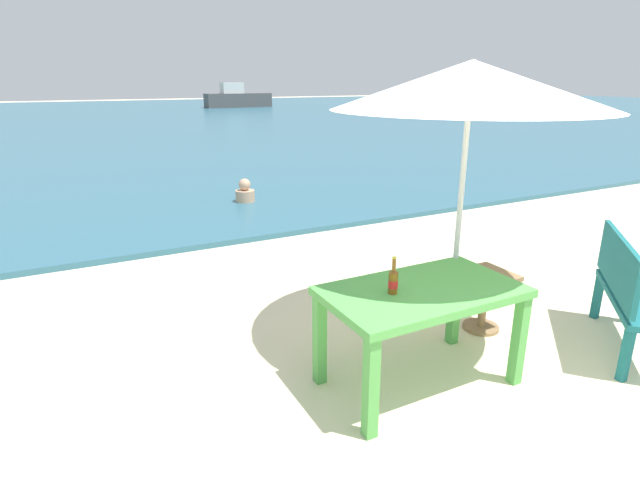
{
  "coord_description": "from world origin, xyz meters",
  "views": [
    {
      "loc": [
        -2.36,
        -1.32,
        2.16
      ],
      "look_at": [
        -0.1,
        3.0,
        0.6
      ],
      "focal_mm": 28.26,
      "sensor_mm": 36.0,
      "label": 1
    }
  ],
  "objects_px": {
    "beer_bottle_amber": "(393,281)",
    "bench_teal_center": "(627,288)",
    "picnic_table_green": "(422,302)",
    "side_table_wood": "(484,293)",
    "boat_barge": "(237,98)",
    "patio_umbrella": "(471,85)",
    "swimmer_person": "(245,193)"
  },
  "relations": [
    {
      "from": "side_table_wood",
      "to": "beer_bottle_amber",
      "type": "bearing_deg",
      "value": -163.42
    },
    {
      "from": "patio_umbrella",
      "to": "picnic_table_green",
      "type": "bearing_deg",
      "value": -149.79
    },
    {
      "from": "patio_umbrella",
      "to": "swimmer_person",
      "type": "xyz_separation_m",
      "value": [
        0.08,
        5.45,
        -1.88
      ]
    },
    {
      "from": "picnic_table_green",
      "to": "swimmer_person",
      "type": "xyz_separation_m",
      "value": [
        0.72,
        5.82,
        -0.41
      ]
    },
    {
      "from": "swimmer_person",
      "to": "boat_barge",
      "type": "distance_m",
      "value": 31.86
    },
    {
      "from": "beer_bottle_amber",
      "to": "boat_barge",
      "type": "xyz_separation_m",
      "value": [
        11.05,
        36.01,
        -0.11
      ]
    },
    {
      "from": "beer_bottle_amber",
      "to": "swimmer_person",
      "type": "height_order",
      "value": "beer_bottle_amber"
    },
    {
      "from": "beer_bottle_amber",
      "to": "bench_teal_center",
      "type": "relative_size",
      "value": 0.24
    },
    {
      "from": "beer_bottle_amber",
      "to": "boat_barge",
      "type": "height_order",
      "value": "boat_barge"
    },
    {
      "from": "bench_teal_center",
      "to": "swimmer_person",
      "type": "bearing_deg",
      "value": 100.06
    },
    {
      "from": "patio_umbrella",
      "to": "bench_teal_center",
      "type": "bearing_deg",
      "value": -31.87
    },
    {
      "from": "boat_barge",
      "to": "patio_umbrella",
      "type": "bearing_deg",
      "value": -105.92
    },
    {
      "from": "beer_bottle_amber",
      "to": "bench_teal_center",
      "type": "xyz_separation_m",
      "value": [
        2.06,
        -0.39,
        -0.31
      ]
    },
    {
      "from": "bench_teal_center",
      "to": "swimmer_person",
      "type": "xyz_separation_m",
      "value": [
        -1.1,
        6.18,
        -0.3
      ]
    },
    {
      "from": "beer_bottle_amber",
      "to": "patio_umbrella",
      "type": "bearing_deg",
      "value": 21.63
    },
    {
      "from": "side_table_wood",
      "to": "bench_teal_center",
      "type": "height_order",
      "value": "bench_teal_center"
    },
    {
      "from": "picnic_table_green",
      "to": "swimmer_person",
      "type": "height_order",
      "value": "picnic_table_green"
    },
    {
      "from": "side_table_wood",
      "to": "bench_teal_center",
      "type": "distance_m",
      "value": 1.11
    },
    {
      "from": "beer_bottle_amber",
      "to": "swimmer_person",
      "type": "bearing_deg",
      "value": 80.59
    },
    {
      "from": "bench_teal_center",
      "to": "beer_bottle_amber",
      "type": "bearing_deg",
      "value": 169.36
    },
    {
      "from": "patio_umbrella",
      "to": "boat_barge",
      "type": "bearing_deg",
      "value": 74.08
    },
    {
      "from": "picnic_table_green",
      "to": "patio_umbrella",
      "type": "height_order",
      "value": "patio_umbrella"
    },
    {
      "from": "picnic_table_green",
      "to": "patio_umbrella",
      "type": "distance_m",
      "value": 1.64
    },
    {
      "from": "side_table_wood",
      "to": "bench_teal_center",
      "type": "xyz_separation_m",
      "value": [
        0.77,
        -0.77,
        0.19
      ]
    },
    {
      "from": "picnic_table_green",
      "to": "patio_umbrella",
      "type": "relative_size",
      "value": 0.61
    },
    {
      "from": "patio_umbrella",
      "to": "bench_teal_center",
      "type": "distance_m",
      "value": 2.1
    },
    {
      "from": "picnic_table_green",
      "to": "bench_teal_center",
      "type": "bearing_deg",
      "value": -11.32
    },
    {
      "from": "side_table_wood",
      "to": "boat_barge",
      "type": "height_order",
      "value": "boat_barge"
    },
    {
      "from": "beer_bottle_amber",
      "to": "side_table_wood",
      "type": "xyz_separation_m",
      "value": [
        1.28,
        0.38,
        -0.5
      ]
    },
    {
      "from": "beer_bottle_amber",
      "to": "swimmer_person",
      "type": "distance_m",
      "value": 5.91
    },
    {
      "from": "beer_bottle_amber",
      "to": "patio_umbrella",
      "type": "height_order",
      "value": "patio_umbrella"
    },
    {
      "from": "picnic_table_green",
      "to": "side_table_wood",
      "type": "relative_size",
      "value": 2.59
    }
  ]
}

